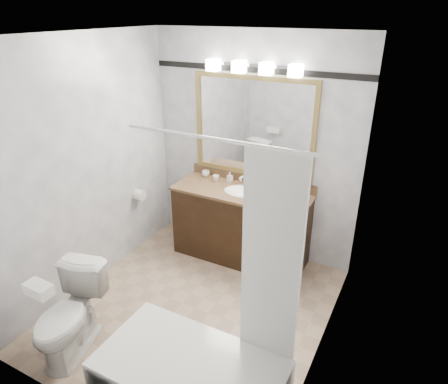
# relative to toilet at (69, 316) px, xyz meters

# --- Properties ---
(room) EXTENTS (2.42, 2.62, 2.52)m
(room) POSITION_rel_toilet_xyz_m (0.65, 0.92, 0.88)
(room) COLOR tan
(room) RESTS_ON ground
(vanity) EXTENTS (1.53, 0.58, 0.97)m
(vanity) POSITION_rel_toilet_xyz_m (0.65, 1.94, 0.07)
(vanity) COLOR black
(vanity) RESTS_ON ground
(mirror) EXTENTS (1.40, 0.04, 1.10)m
(mirror) POSITION_rel_toilet_xyz_m (0.65, 2.20, 1.13)
(mirror) COLOR olive
(mirror) RESTS_ON room
(vanity_light_bar) EXTENTS (1.02, 0.14, 0.12)m
(vanity_light_bar) POSITION_rel_toilet_xyz_m (0.65, 2.15, 1.76)
(vanity_light_bar) COLOR silver
(vanity_light_bar) RESTS_ON room
(accent_stripe) EXTENTS (2.40, 0.01, 0.06)m
(accent_stripe) POSITION_rel_toilet_xyz_m (0.65, 2.21, 1.73)
(accent_stripe) COLOR black
(accent_stripe) RESTS_ON room
(bathtub) EXTENTS (1.30, 0.75, 1.96)m
(bathtub) POSITION_rel_toilet_xyz_m (1.20, 0.02, -0.09)
(bathtub) COLOR white
(bathtub) RESTS_ON ground
(tp_roll) EXTENTS (0.11, 0.12, 0.12)m
(tp_roll) POSITION_rel_toilet_xyz_m (-0.49, 1.58, 0.33)
(tp_roll) COLOR white
(tp_roll) RESTS_ON room
(toilet) EXTENTS (0.58, 0.80, 0.74)m
(toilet) POSITION_rel_toilet_xyz_m (0.00, 0.00, 0.00)
(toilet) COLOR white
(toilet) RESTS_ON ground
(tissue_box) EXTENTS (0.22, 0.13, 0.09)m
(tissue_box) POSITION_rel_toilet_xyz_m (0.00, -0.20, 0.41)
(tissue_box) COLOR white
(tissue_box) RESTS_ON toilet
(coffee_maker) EXTENTS (0.16, 0.21, 0.31)m
(coffee_maker) POSITION_rel_toilet_xyz_m (1.18, 1.98, 0.64)
(coffee_maker) COLOR black
(coffee_maker) RESTS_ON vanity
(cup_left) EXTENTS (0.10, 0.10, 0.07)m
(cup_left) POSITION_rel_toilet_xyz_m (0.09, 2.12, 0.52)
(cup_left) COLOR white
(cup_left) RESTS_ON vanity
(cup_right) EXTENTS (0.09, 0.09, 0.07)m
(cup_right) POSITION_rel_toilet_xyz_m (0.27, 2.05, 0.52)
(cup_right) COLOR white
(cup_right) RESTS_ON vanity
(soap_bottle_a) EXTENTS (0.06, 0.07, 0.12)m
(soap_bottle_a) POSITION_rel_toilet_xyz_m (0.42, 2.11, 0.54)
(soap_bottle_a) COLOR white
(soap_bottle_a) RESTS_ON vanity
(soap_bottle_b) EXTENTS (0.07, 0.07, 0.07)m
(soap_bottle_b) POSITION_rel_toilet_xyz_m (0.86, 2.13, 0.52)
(soap_bottle_b) COLOR white
(soap_bottle_b) RESTS_ON vanity
(soap_bar) EXTENTS (0.11, 0.09, 0.03)m
(soap_bar) POSITION_rel_toilet_xyz_m (0.81, 2.05, 0.50)
(soap_bar) COLOR #E8EBC1
(soap_bar) RESTS_ON vanity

